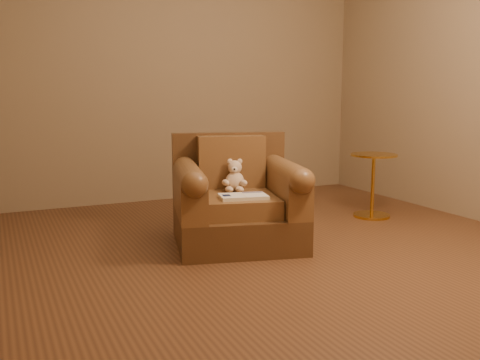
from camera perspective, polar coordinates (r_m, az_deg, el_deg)
name	(u,v)px	position (r m, az deg, el deg)	size (l,w,h in m)	color
floor	(274,245)	(3.99, 3.61, -6.95)	(4.00, 4.00, 0.00)	brown
room	(276,5)	(3.88, 3.88, 18.17)	(4.02, 4.02, 2.71)	#8D7556
armchair	(236,202)	(3.98, -0.38, -2.38)	(1.07, 1.04, 0.80)	#52351B
teddy_bear	(235,179)	(4.02, -0.57, 0.15)	(0.18, 0.21, 0.25)	beige
guidebook	(243,196)	(3.75, 0.35, -1.77)	(0.37, 0.26, 0.03)	beige
side_table	(373,183)	(4.95, 13.98, -0.34)	(0.41, 0.41, 0.58)	gold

